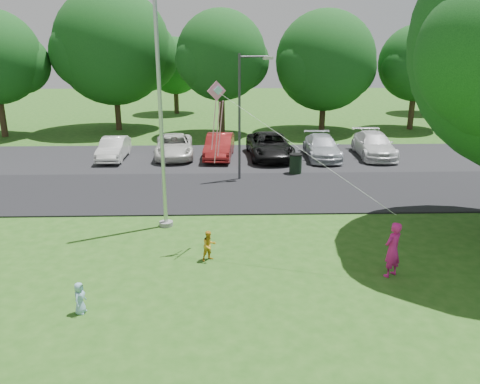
{
  "coord_description": "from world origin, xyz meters",
  "views": [
    {
      "loc": [
        -1.24,
        -11.13,
        6.43
      ],
      "look_at": [
        -0.8,
        4.0,
        1.6
      ],
      "focal_mm": 35.0,
      "sensor_mm": 36.0,
      "label": 1
    }
  ],
  "objects_px": {
    "flagpole": "(160,112)",
    "trash_can": "(296,164)",
    "child_yellow": "(209,246)",
    "woman": "(393,250)",
    "kite": "(221,108)",
    "child_blue": "(80,298)",
    "street_lamp": "(244,106)"
  },
  "relations": [
    {
      "from": "flagpole",
      "to": "trash_can",
      "type": "relative_size",
      "value": 9.44
    },
    {
      "from": "trash_can",
      "to": "child_yellow",
      "type": "height_order",
      "value": "trash_can"
    },
    {
      "from": "woman",
      "to": "child_yellow",
      "type": "bearing_deg",
      "value": -47.22
    },
    {
      "from": "flagpole",
      "to": "kite",
      "type": "height_order",
      "value": "flagpole"
    },
    {
      "from": "woman",
      "to": "child_yellow",
      "type": "height_order",
      "value": "woman"
    },
    {
      "from": "woman",
      "to": "child_blue",
      "type": "xyz_separation_m",
      "value": [
        -8.37,
        -1.72,
        -0.41
      ]
    },
    {
      "from": "trash_can",
      "to": "woman",
      "type": "height_order",
      "value": "woman"
    },
    {
      "from": "street_lamp",
      "to": "trash_can",
      "type": "xyz_separation_m",
      "value": [
        2.67,
        0.89,
        -3.06
      ]
    },
    {
      "from": "flagpole",
      "to": "child_yellow",
      "type": "height_order",
      "value": "flagpole"
    },
    {
      "from": "flagpole",
      "to": "child_yellow",
      "type": "bearing_deg",
      "value": -59.81
    },
    {
      "from": "trash_can",
      "to": "child_yellow",
      "type": "xyz_separation_m",
      "value": [
        -4.08,
        -9.86,
        -0.05
      ]
    },
    {
      "from": "child_yellow",
      "to": "child_blue",
      "type": "height_order",
      "value": "child_yellow"
    },
    {
      "from": "woman",
      "to": "kite",
      "type": "relative_size",
      "value": 0.31
    },
    {
      "from": "trash_can",
      "to": "child_blue",
      "type": "distance_m",
      "value": 14.64
    },
    {
      "from": "child_yellow",
      "to": "trash_can",
      "type": "bearing_deg",
      "value": 35.43
    },
    {
      "from": "child_yellow",
      "to": "child_blue",
      "type": "relative_size",
      "value": 1.16
    },
    {
      "from": "street_lamp",
      "to": "child_blue",
      "type": "xyz_separation_m",
      "value": [
        -4.51,
        -11.87,
        -3.18
      ]
    },
    {
      "from": "flagpole",
      "to": "child_blue",
      "type": "xyz_separation_m",
      "value": [
        -1.41,
        -5.8,
        -3.75
      ]
    },
    {
      "from": "child_yellow",
      "to": "child_blue",
      "type": "distance_m",
      "value": 4.25
    },
    {
      "from": "woman",
      "to": "trash_can",
      "type": "bearing_deg",
      "value": -118.46
    },
    {
      "from": "child_yellow",
      "to": "woman",
      "type": "bearing_deg",
      "value": -44.75
    },
    {
      "from": "trash_can",
      "to": "kite",
      "type": "distance_m",
      "value": 10.38
    },
    {
      "from": "child_yellow",
      "to": "kite",
      "type": "bearing_deg",
      "value": 36.76
    },
    {
      "from": "trash_can",
      "to": "woman",
      "type": "xyz_separation_m",
      "value": [
        1.19,
        -11.04,
        0.29
      ]
    },
    {
      "from": "street_lamp",
      "to": "trash_can",
      "type": "distance_m",
      "value": 4.16
    },
    {
      "from": "child_blue",
      "to": "woman",
      "type": "bearing_deg",
      "value": -66.97
    },
    {
      "from": "trash_can",
      "to": "child_blue",
      "type": "height_order",
      "value": "trash_can"
    },
    {
      "from": "flagpole",
      "to": "child_yellow",
      "type": "relative_size",
      "value": 10.38
    },
    {
      "from": "flagpole",
      "to": "child_blue",
      "type": "relative_size",
      "value": 12.07
    },
    {
      "from": "kite",
      "to": "flagpole",
      "type": "bearing_deg",
      "value": 119.3
    },
    {
      "from": "trash_can",
      "to": "kite",
      "type": "bearing_deg",
      "value": -112.62
    },
    {
      "from": "street_lamp",
      "to": "kite",
      "type": "distance_m",
      "value": 8.06
    }
  ]
}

